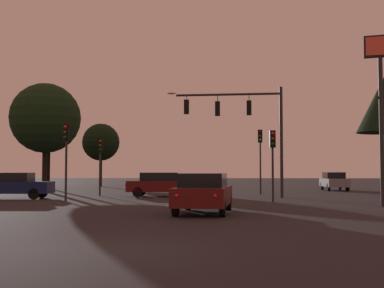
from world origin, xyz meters
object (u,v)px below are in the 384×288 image
object	(u,v)px
car_nearside_lane	(204,192)
store_sign_illuminated	(381,82)
traffic_light_median	(66,146)
tree_behind_sign	(49,120)
traffic_light_corner_left	(100,155)
car_far_lane	(334,181)
traffic_signal_mast_arm	(243,118)
traffic_light_far_side	(260,149)
tree_right_cluster	(101,142)
traffic_light_corner_right	(273,151)
car_crossing_right	(12,185)
car_crossing_left	(161,184)
tree_left_far	(45,118)

from	to	relation	value
car_nearside_lane	store_sign_illuminated	world-z (taller)	store_sign_illuminated
traffic_light_median	car_nearside_lane	world-z (taller)	traffic_light_median
store_sign_illuminated	tree_behind_sign	world-z (taller)	tree_behind_sign
traffic_light_corner_left	car_far_lane	xyz separation A→B (m)	(17.41, 10.32, -1.87)
store_sign_illuminated	car_nearside_lane	bearing A→B (deg)	-154.56
traffic_light_corner_left	car_far_lane	world-z (taller)	traffic_light_corner_left
traffic_signal_mast_arm	store_sign_illuminated	distance (m)	9.76
traffic_light_far_side	car_far_lane	world-z (taller)	traffic_light_far_side
traffic_light_far_side	tree_right_cluster	size ratio (longest dim) A/B	0.68
traffic_light_far_side	tree_behind_sign	world-z (taller)	tree_behind_sign
traffic_light_corner_right	car_nearside_lane	distance (m)	8.04
car_crossing_right	tree_behind_sign	distance (m)	18.06
traffic_light_corner_left	car_nearside_lane	distance (m)	15.00
car_crossing_left	traffic_signal_mast_arm	bearing A→B (deg)	-8.03
traffic_signal_mast_arm	car_crossing_right	world-z (taller)	traffic_signal_mast_arm
car_crossing_left	car_far_lane	size ratio (longest dim) A/B	1.05
car_nearside_lane	car_far_lane	world-z (taller)	same
car_far_lane	store_sign_illuminated	world-z (taller)	store_sign_illuminated
car_crossing_left	car_crossing_right	size ratio (longest dim) A/B	0.97
traffic_light_median	car_nearside_lane	xyz separation A→B (m)	(7.60, -7.01, -2.14)
traffic_light_corner_left	tree_right_cluster	bearing A→B (deg)	103.68
traffic_light_corner_left	car_nearside_lane	xyz separation A→B (m)	(7.23, -13.01, -1.87)
tree_right_cluster	tree_behind_sign	bearing A→B (deg)	-115.20
traffic_light_far_side	tree_right_cluster	xyz separation A→B (m)	(-15.54, 17.04, 1.50)
car_crossing_right	tree_left_far	size ratio (longest dim) A/B	0.52
car_crossing_right	tree_behind_sign	xyz separation A→B (m)	(-3.80, 16.76, 5.56)
car_crossing_right	store_sign_illuminated	bearing A→B (deg)	-16.18
tree_left_far	tree_right_cluster	size ratio (longest dim) A/B	1.31
tree_behind_sign	traffic_light_corner_right	bearing A→B (deg)	-45.65
traffic_light_median	car_crossing_left	world-z (taller)	traffic_light_median
traffic_signal_mast_arm	store_sign_illuminated	xyz separation A→B (m)	(5.87, -7.76, 0.78)
traffic_light_far_side	car_crossing_right	bearing A→B (deg)	-156.31
car_far_lane	car_crossing_right	bearing A→B (deg)	-147.34
car_nearside_lane	car_far_lane	xyz separation A→B (m)	(10.18, 23.33, -0.00)
traffic_signal_mast_arm	traffic_light_far_side	bearing A→B (deg)	72.72
car_far_lane	car_nearside_lane	bearing A→B (deg)	-113.57
car_far_lane	tree_left_far	world-z (taller)	tree_left_far
car_nearside_lane	store_sign_illuminated	size ratio (longest dim) A/B	0.59
traffic_light_corner_right	traffic_light_far_side	xyz separation A→B (m)	(0.07, 8.93, 0.53)
car_crossing_left	car_crossing_right	xyz separation A→B (m)	(-8.42, -2.84, -0.00)
car_crossing_left	tree_right_cluster	size ratio (longest dim) A/B	0.67
car_crossing_left	car_far_lane	world-z (taller)	same
car_crossing_left	tree_behind_sign	size ratio (longest dim) A/B	0.53
traffic_signal_mast_arm	tree_right_cluster	xyz separation A→B (m)	(-14.15, 21.50, -0.16)
traffic_light_far_side	car_crossing_right	size ratio (longest dim) A/B	0.98
traffic_light_corner_left	car_crossing_right	world-z (taller)	traffic_light_corner_left
car_crossing_left	tree_left_far	size ratio (longest dim) A/B	0.51
car_far_lane	store_sign_illuminated	size ratio (longest dim) A/B	0.55
car_nearside_lane	tree_left_far	size ratio (longest dim) A/B	0.52
traffic_light_far_side	tree_left_far	bearing A→B (deg)	165.22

